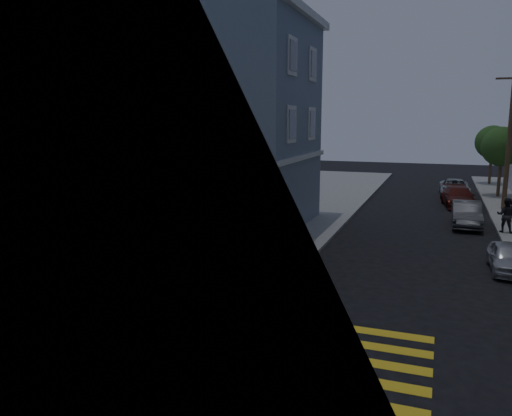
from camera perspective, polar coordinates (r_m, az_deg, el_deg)
The scene contains 13 objects.
ground at distance 15.69m, azimuth -12.29°, elevation -12.62°, with size 120.00×120.00×0.00m, color black.
sidewalk_nw at distance 41.57m, azimuth -10.93°, elevation 1.75°, with size 33.00×42.00×0.15m, color gray.
corner_building at distance 26.99m, azimuth -10.93°, elevation 9.56°, with size 14.60×14.60×11.40m.
utility_pole at distance 36.34m, azimuth 26.99°, elevation 7.14°, with size 2.20×0.30×9.00m.
street_tree_near at distance 42.36m, azimuth 26.29°, elevation 6.30°, with size 3.00×3.00×5.30m.
street_tree_far at distance 50.32m, azimuth 25.41°, elevation 6.81°, with size 3.00×3.00×5.30m.
running_child at distance 13.29m, azimuth 3.45°, elevation -13.70°, with size 0.47×0.31×1.28m, color #E7D076.
pedestrian_a at distance 29.10m, azimuth 26.65°, elevation -0.73°, with size 0.89×0.69×1.83m, color black.
parked_car_a at distance 22.28m, azimuth 26.87°, elevation -5.07°, with size 1.38×3.42×1.17m, color #B5B8BE.
parked_car_b at distance 30.49m, azimuth 22.92°, elevation -0.66°, with size 1.51×4.33×1.43m, color #3D3F42.
parked_car_c at distance 37.22m, azimuth 22.13°, elevation 1.17°, with size 1.92×4.73×1.37m, color #581B14.
parked_car_d at distance 42.37m, azimuth 21.76°, elevation 2.17°, with size 2.21×4.79×1.33m, color #A6ADB1.
traffic_signal at distance 15.44m, azimuth 0.54°, elevation -0.31°, with size 0.55×0.51×4.52m.
Camera 1 is at (7.98, -12.10, 6.01)m, focal length 35.00 mm.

